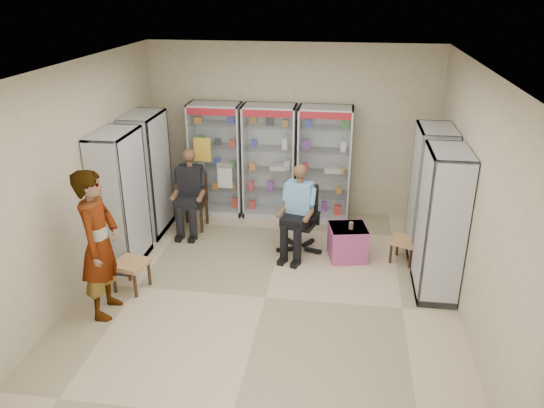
# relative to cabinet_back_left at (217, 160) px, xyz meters

# --- Properties ---
(floor) EXTENTS (6.00, 6.00, 0.00)m
(floor) POSITION_rel_cabinet_back_left_xyz_m (1.30, -2.73, -1.00)
(floor) COLOR #C5AE88
(floor) RESTS_ON ground
(room_shell) EXTENTS (5.02, 6.02, 3.01)m
(room_shell) POSITION_rel_cabinet_back_left_xyz_m (1.30, -2.73, 0.97)
(room_shell) COLOR #C3B591
(room_shell) RESTS_ON ground
(cabinet_back_left) EXTENTS (0.90, 0.50, 2.00)m
(cabinet_back_left) POSITION_rel_cabinet_back_left_xyz_m (0.00, 0.00, 0.00)
(cabinet_back_left) COLOR #ADAEB4
(cabinet_back_left) RESTS_ON floor
(cabinet_back_mid) EXTENTS (0.90, 0.50, 2.00)m
(cabinet_back_mid) POSITION_rel_cabinet_back_left_xyz_m (0.95, 0.00, 0.00)
(cabinet_back_mid) COLOR #B2B5BA
(cabinet_back_mid) RESTS_ON floor
(cabinet_back_right) EXTENTS (0.90, 0.50, 2.00)m
(cabinet_back_right) POSITION_rel_cabinet_back_left_xyz_m (1.90, 0.00, 0.00)
(cabinet_back_right) COLOR #B7BABF
(cabinet_back_right) RESTS_ON floor
(cabinet_right_far) EXTENTS (0.90, 0.50, 2.00)m
(cabinet_right_far) POSITION_rel_cabinet_back_left_xyz_m (3.53, -1.13, 0.00)
(cabinet_right_far) COLOR #B3B7BA
(cabinet_right_far) RESTS_ON floor
(cabinet_right_near) EXTENTS (0.90, 0.50, 2.00)m
(cabinet_right_near) POSITION_rel_cabinet_back_left_xyz_m (3.53, -2.23, 0.00)
(cabinet_right_near) COLOR #ACAEB3
(cabinet_right_near) RESTS_ON floor
(cabinet_left_far) EXTENTS (0.90, 0.50, 2.00)m
(cabinet_left_far) POSITION_rel_cabinet_back_left_xyz_m (-0.93, -0.93, 0.00)
(cabinet_left_far) COLOR #A3A4AA
(cabinet_left_far) RESTS_ON floor
(cabinet_left_near) EXTENTS (0.90, 0.50, 2.00)m
(cabinet_left_near) POSITION_rel_cabinet_back_left_xyz_m (-0.93, -2.03, 0.00)
(cabinet_left_near) COLOR silver
(cabinet_left_near) RESTS_ON floor
(wooden_chair) EXTENTS (0.42, 0.42, 0.94)m
(wooden_chair) POSITION_rel_cabinet_back_left_xyz_m (-0.25, -0.73, -0.53)
(wooden_chair) COLOR #311B13
(wooden_chair) RESTS_ON floor
(seated_customer) EXTENTS (0.44, 0.60, 1.34)m
(seated_customer) POSITION_rel_cabinet_back_left_xyz_m (-0.25, -0.78, -0.33)
(seated_customer) COLOR black
(seated_customer) RESTS_ON floor
(office_chair) EXTENTS (0.71, 0.71, 1.06)m
(office_chair) POSITION_rel_cabinet_back_left_xyz_m (1.61, -1.32, -0.47)
(office_chair) COLOR black
(office_chair) RESTS_ON floor
(seated_shopkeeper) EXTENTS (0.59, 0.71, 1.35)m
(seated_shopkeeper) POSITION_rel_cabinet_back_left_xyz_m (1.61, -1.37, -0.32)
(seated_shopkeeper) COLOR #609EBF
(seated_shopkeeper) RESTS_ON floor
(pink_trunk) EXTENTS (0.63, 0.61, 0.52)m
(pink_trunk) POSITION_rel_cabinet_back_left_xyz_m (2.36, -1.45, -0.74)
(pink_trunk) COLOR #BD4B9B
(pink_trunk) RESTS_ON floor
(tea_glass) EXTENTS (0.07, 0.07, 0.11)m
(tea_glass) POSITION_rel_cabinet_back_left_xyz_m (2.39, -1.51, -0.43)
(tea_glass) COLOR #4E2106
(tea_glass) RESTS_ON pink_trunk
(woven_stool_a) EXTENTS (0.48, 0.48, 0.37)m
(woven_stool_a) POSITION_rel_cabinet_back_left_xyz_m (3.20, -1.45, -0.82)
(woven_stool_a) COLOR #A18644
(woven_stool_a) RESTS_ON floor
(woven_stool_b) EXTENTS (0.50, 0.50, 0.42)m
(woven_stool_b) POSITION_rel_cabinet_back_left_xyz_m (-0.54, -2.77, -0.79)
(woven_stool_b) COLOR #9F6A43
(woven_stool_b) RESTS_ON floor
(standing_man) EXTENTS (0.51, 0.73, 1.92)m
(standing_man) POSITION_rel_cabinet_back_left_xyz_m (-0.65, -3.33, -0.04)
(standing_man) COLOR gray
(standing_man) RESTS_ON floor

